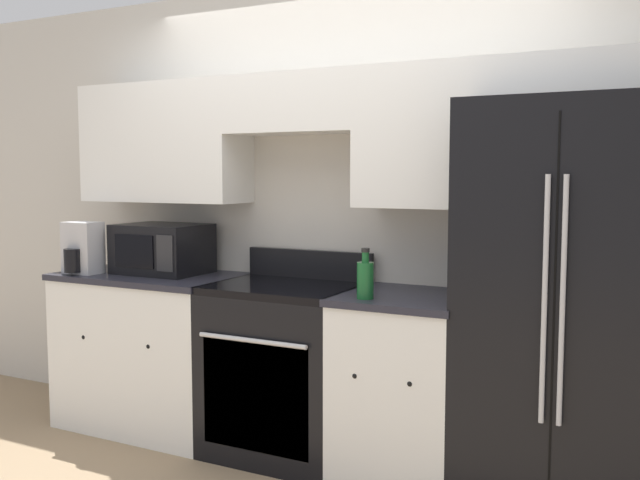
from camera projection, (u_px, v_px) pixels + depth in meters
wall_back at (345, 187)px, 3.92m from camera, size 8.00×0.39×2.60m
lower_cabinets_left at (152, 350)px, 4.29m from camera, size 1.10×0.64×0.93m
lower_cabinets_right at (405, 387)px, 3.55m from camera, size 0.63×0.64×0.93m
oven_range at (285, 369)px, 3.86m from camera, size 0.78×0.65×1.09m
refrigerator at (567, 308)px, 3.19m from camera, size 0.90×0.72×1.85m
microwave at (162, 249)px, 4.26m from camera, size 0.51×0.39×0.29m
bottle at (365, 279)px, 3.38m from camera, size 0.08×0.08×0.24m
electric_kettle at (82, 249)px, 4.24m from camera, size 0.22×0.21×0.31m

